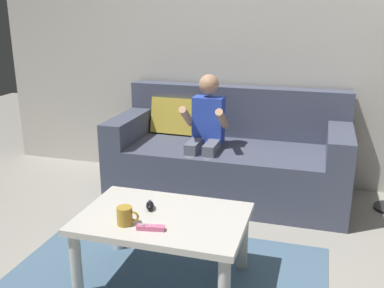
{
  "coord_description": "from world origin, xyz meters",
  "views": [
    {
      "loc": [
        0.49,
        -1.82,
        1.46
      ],
      "look_at": [
        -0.29,
        0.85,
        0.6
      ],
      "focal_mm": 41.63,
      "sensor_mm": 36.0,
      "label": 1
    }
  ],
  "objects_px": {
    "coffee_table": "(163,226)",
    "game_remote_pink_near_edge": "(151,228)",
    "couch": "(228,158)",
    "nunchuk_black": "(150,206)",
    "person_seated_on_couch": "(205,131)",
    "coffee_mug": "(125,216)"
  },
  "relations": [
    {
      "from": "nunchuk_black",
      "to": "coffee_mug",
      "type": "xyz_separation_m",
      "value": [
        -0.05,
        -0.2,
        0.03
      ]
    },
    {
      "from": "nunchuk_black",
      "to": "coffee_mug",
      "type": "height_order",
      "value": "coffee_mug"
    },
    {
      "from": "coffee_table",
      "to": "game_remote_pink_near_edge",
      "type": "relative_size",
      "value": 6.13
    },
    {
      "from": "couch",
      "to": "person_seated_on_couch",
      "type": "relative_size",
      "value": 1.87
    },
    {
      "from": "person_seated_on_couch",
      "to": "nunchuk_black",
      "type": "xyz_separation_m",
      "value": [
        -0.03,
        -1.06,
        -0.14
      ]
    },
    {
      "from": "nunchuk_black",
      "to": "coffee_mug",
      "type": "relative_size",
      "value": 0.85
    },
    {
      "from": "couch",
      "to": "nunchuk_black",
      "type": "bearing_deg",
      "value": -98.06
    },
    {
      "from": "couch",
      "to": "game_remote_pink_near_edge",
      "type": "height_order",
      "value": "couch"
    },
    {
      "from": "game_remote_pink_near_edge",
      "to": "nunchuk_black",
      "type": "distance_m",
      "value": 0.24
    },
    {
      "from": "coffee_table",
      "to": "coffee_mug",
      "type": "bearing_deg",
      "value": -135.35
    },
    {
      "from": "coffee_mug",
      "to": "game_remote_pink_near_edge",
      "type": "bearing_deg",
      "value": -7.65
    },
    {
      "from": "person_seated_on_couch",
      "to": "game_remote_pink_near_edge",
      "type": "relative_size",
      "value": 6.79
    },
    {
      "from": "couch",
      "to": "coffee_table",
      "type": "relative_size",
      "value": 2.07
    },
    {
      "from": "person_seated_on_couch",
      "to": "nunchuk_black",
      "type": "height_order",
      "value": "person_seated_on_couch"
    },
    {
      "from": "coffee_table",
      "to": "game_remote_pink_near_edge",
      "type": "bearing_deg",
      "value": -91.37
    },
    {
      "from": "couch",
      "to": "game_remote_pink_near_edge",
      "type": "bearing_deg",
      "value": -93.31
    },
    {
      "from": "coffee_table",
      "to": "game_remote_pink_near_edge",
      "type": "xyz_separation_m",
      "value": [
        -0.0,
        -0.17,
        0.07
      ]
    },
    {
      "from": "coffee_table",
      "to": "person_seated_on_couch",
      "type": "bearing_deg",
      "value": 93.18
    },
    {
      "from": "nunchuk_black",
      "to": "coffee_mug",
      "type": "bearing_deg",
      "value": -104.58
    },
    {
      "from": "couch",
      "to": "person_seated_on_couch",
      "type": "bearing_deg",
      "value": -128.28
    },
    {
      "from": "coffee_table",
      "to": "nunchuk_black",
      "type": "height_order",
      "value": "nunchuk_black"
    },
    {
      "from": "game_remote_pink_near_edge",
      "to": "coffee_mug",
      "type": "xyz_separation_m",
      "value": [
        -0.14,
        0.02,
        0.04
      ]
    }
  ]
}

